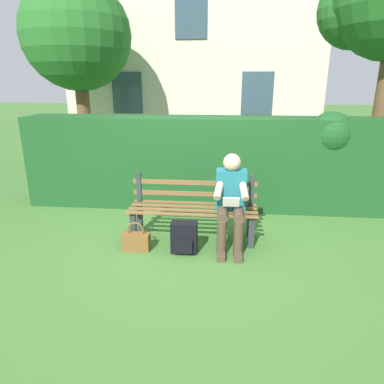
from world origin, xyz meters
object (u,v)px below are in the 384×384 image
at_px(person_seated, 231,199).
at_px(tree_far, 74,38).
at_px(park_bench, 193,208).
at_px(handbag, 136,241).
at_px(backpack, 184,238).

distance_m(person_seated, tree_far, 6.42).
relative_size(park_bench, handbag, 4.50).
xyz_separation_m(person_seated, tree_far, (3.81, -4.58, 2.39)).
distance_m(backpack, tree_far, 6.50).
distance_m(person_seated, backpack, 0.76).
xyz_separation_m(park_bench, person_seated, (-0.49, 0.16, 0.20)).
distance_m(handbag, tree_far, 6.24).
bearing_deg(person_seated, backpack, 26.65).
height_order(handbag, tree_far, tree_far).
bearing_deg(park_bench, handbag, 33.04).
height_order(person_seated, handbag, person_seated).
xyz_separation_m(backpack, handbag, (0.61, -0.00, -0.07)).
xyz_separation_m(person_seated, handbag, (1.17, 0.28, -0.50)).
bearing_deg(person_seated, handbag, 13.32).
bearing_deg(handbag, person_seated, -166.68).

